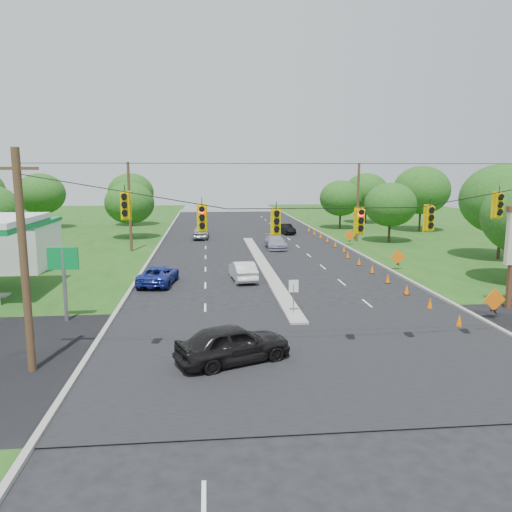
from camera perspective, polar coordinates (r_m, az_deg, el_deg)
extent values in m
plane|color=black|center=(23.08, 6.87, -10.93)|extent=(160.00, 160.00, 0.00)
cube|color=black|center=(23.08, 6.87, -10.93)|extent=(160.00, 14.00, 0.02)
cube|color=gray|center=(51.98, -11.41, 0.52)|extent=(0.25, 110.00, 0.16)
cube|color=gray|center=(53.81, 10.51, 0.86)|extent=(0.25, 110.00, 0.16)
cube|color=gray|center=(43.11, 0.86, -1.15)|extent=(1.00, 34.00, 0.18)
cylinder|color=gray|center=(28.42, 4.30, -5.02)|extent=(0.06, 0.06, 1.80)
cube|color=white|center=(28.23, 4.32, -3.45)|extent=(0.55, 0.04, 0.70)
cylinder|color=#422D1C|center=(21.62, -24.98, -0.81)|extent=(0.32, 0.32, 9.00)
cube|color=#422D1C|center=(21.32, -25.70, 9.02)|extent=(1.60, 0.12, 0.12)
cylinder|color=black|center=(20.67, 7.87, 6.55)|extent=(24.00, 0.04, 0.04)
cube|color=#F2CB00|center=(20.37, -14.72, 5.57)|extent=(0.34, 0.24, 1.00)
cube|color=#F2CB00|center=(20.16, -6.18, 4.29)|extent=(0.34, 0.24, 1.00)
cube|color=#F2CB00|center=(20.37, 2.31, 3.90)|extent=(0.34, 0.24, 1.00)
cube|color=#F2CB00|center=(21.14, 11.77, 3.92)|extent=(0.34, 0.24, 1.00)
cube|color=#F2CB00|center=(22.21, 19.21, 4.08)|extent=(0.34, 0.24, 1.00)
cube|color=#F2CB00|center=(23.59, 25.94, 5.22)|extent=(0.34, 0.24, 1.00)
cylinder|color=#422D1C|center=(51.77, -14.23, 5.39)|extent=(0.28, 0.28, 9.00)
cylinder|color=#422D1C|center=(58.79, 11.56, 5.97)|extent=(0.28, 0.28, 9.00)
cylinder|color=gray|center=(28.80, -21.03, -3.20)|extent=(0.20, 0.20, 4.00)
cube|color=#028033|center=(28.52, -21.21, -0.26)|extent=(1.60, 0.15, 1.20)
cylinder|color=white|center=(38.20, -24.97, 0.19)|extent=(0.36, 0.36, 4.80)
cube|color=#59331E|center=(32.88, 27.08, -1.73)|extent=(0.25, 0.25, 4.40)
cone|color=#FF6600|center=(28.49, 22.22, -6.84)|extent=(0.32, 0.32, 0.70)
cone|color=#FF6600|center=(31.50, 19.27, -5.11)|extent=(0.32, 0.32, 0.70)
cone|color=#FF6600|center=(34.61, 16.85, -3.68)|extent=(0.32, 0.32, 0.70)
cone|color=#FF6600|center=(37.78, 14.84, -2.49)|extent=(0.32, 0.32, 0.70)
cone|color=#FF6600|center=(41.01, 13.14, -1.47)|extent=(0.32, 0.32, 0.70)
cone|color=#FF6600|center=(44.28, 11.70, -0.61)|extent=(0.32, 0.32, 0.70)
cone|color=#FF6600|center=(47.58, 10.46, 0.14)|extent=(0.32, 0.32, 0.70)
cone|color=#FF6600|center=(51.06, 10.03, 0.80)|extent=(0.32, 0.32, 0.70)
cone|color=#FF6600|center=(54.40, 9.04, 1.37)|extent=(0.32, 0.32, 0.70)
cone|color=#FF6600|center=(57.76, 8.17, 1.87)|extent=(0.32, 0.32, 0.70)
cone|color=#FF6600|center=(61.14, 7.39, 2.31)|extent=(0.32, 0.32, 0.70)
cone|color=#FF6600|center=(64.53, 6.69, 2.71)|extent=(0.32, 0.32, 0.70)
cone|color=#FF6600|center=(67.93, 6.07, 3.07)|extent=(0.32, 0.32, 0.70)
cube|color=black|center=(30.48, 25.52, -5.63)|extent=(0.06, 0.58, 0.26)
cube|color=black|center=(30.48, 25.52, -5.63)|extent=(0.06, 0.58, 0.26)
cube|color=orange|center=(30.34, 25.60, -4.53)|extent=(1.27, 0.05, 1.27)
cube|color=black|center=(42.74, 15.88, -0.87)|extent=(0.06, 0.58, 0.26)
cube|color=black|center=(42.74, 15.88, -0.87)|extent=(0.06, 0.58, 0.26)
cube|color=orange|center=(42.64, 15.91, -0.08)|extent=(1.27, 0.05, 1.27)
cube|color=black|center=(55.83, 10.65, 1.74)|extent=(0.06, 0.58, 0.26)
cube|color=black|center=(55.83, 10.65, 1.74)|extent=(0.06, 0.58, 0.26)
cube|color=orange|center=(55.75, 10.67, 2.35)|extent=(1.27, 0.05, 1.27)
cylinder|color=black|center=(76.95, -23.21, 3.93)|extent=(0.28, 0.28, 2.88)
ellipsoid|color=#194C14|center=(76.73, -23.39, 6.54)|extent=(6.72, 6.72, 5.76)
cylinder|color=black|center=(62.14, -14.13, 3.06)|extent=(0.28, 0.28, 2.52)
ellipsoid|color=#194C14|center=(61.87, -14.25, 5.90)|extent=(5.88, 5.88, 5.04)
cylinder|color=black|center=(77.18, -14.00, 4.44)|extent=(0.28, 0.28, 2.88)
ellipsoid|color=#194C14|center=(76.96, -14.10, 7.05)|extent=(6.72, 6.72, 5.76)
cylinder|color=black|center=(51.14, 26.04, 1.41)|extent=(0.28, 0.28, 3.24)
ellipsoid|color=#194C14|center=(50.79, 26.37, 5.84)|extent=(7.56, 7.56, 6.48)
cylinder|color=black|center=(59.27, 14.97, 2.72)|extent=(0.28, 0.28, 2.52)
ellipsoid|color=#194C14|center=(58.99, 15.11, 5.69)|extent=(5.88, 5.88, 5.04)
cylinder|color=black|center=(71.46, 18.21, 3.99)|extent=(0.28, 0.28, 3.24)
ellipsoid|color=#194C14|center=(71.21, 18.38, 7.16)|extent=(7.56, 7.56, 6.48)
cylinder|color=black|center=(80.29, 12.42, 4.69)|extent=(0.28, 0.28, 2.88)
ellipsoid|color=#194C14|center=(80.08, 12.52, 7.20)|extent=(6.72, 6.72, 5.76)
cylinder|color=black|center=(71.91, 9.58, 4.08)|extent=(0.28, 0.28, 2.52)
ellipsoid|color=#194C14|center=(71.68, 9.64, 6.53)|extent=(5.88, 5.88, 5.04)
imported|color=black|center=(21.58, -2.63, -9.96)|extent=(5.35, 3.73, 1.69)
imported|color=silver|center=(37.40, -1.52, -1.69)|extent=(2.01, 4.56, 1.46)
imported|color=navy|center=(36.75, -11.10, -2.13)|extent=(2.94, 5.23, 1.38)
imported|color=#9490A9|center=(52.85, 2.24, 1.63)|extent=(2.00, 4.88, 1.41)
imported|color=#9899A0|center=(60.84, -6.31, 2.71)|extent=(2.10, 4.68, 1.56)
imported|color=black|center=(65.36, 3.42, 3.12)|extent=(2.21, 4.22, 1.32)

